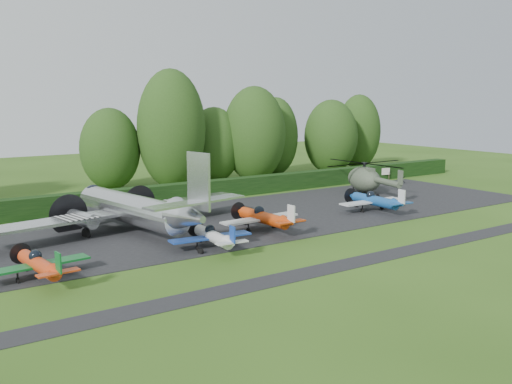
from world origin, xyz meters
TOP-DOWN VIEW (x-y plane):
  - ground at (0.00, 0.00)m, footprint 160.00×160.00m
  - apron at (0.00, 10.00)m, footprint 70.00×18.00m
  - taxiway_verge at (0.00, -6.00)m, footprint 70.00×2.00m
  - hedgerow at (0.00, 21.00)m, footprint 90.00×1.60m
  - transport_plane at (-7.78, 10.13)m, footprint 23.46×17.99m
  - light_plane_red at (-17.16, 2.03)m, footprint 6.47×6.80m
  - light_plane_white at (-4.85, 2.30)m, footprint 6.26×6.58m
  - light_plane_orange at (1.55, 5.01)m, footprint 7.24×7.61m
  - light_plane_blue at (15.09, 5.52)m, footprint 7.05×7.41m
  - helicopter at (21.92, 13.73)m, footprint 11.29×13.21m
  - sign_board at (31.52, 20.27)m, footprint 2.87×0.11m
  - tree_0 at (16.96, 29.02)m, footprint 8.24×8.24m
  - tree_1 at (23.07, 32.64)m, footprint 6.45×6.45m
  - tree_2 at (-1.10, 33.15)m, footprint 7.14×7.14m
  - tree_4 at (5.43, 29.89)m, footprint 8.27×8.27m
  - tree_7 at (30.59, 29.31)m, footprint 7.74×7.74m
  - tree_8 at (12.27, 31.41)m, footprint 7.02×7.02m
  - tree_9 at (38.11, 31.36)m, footprint 6.75×6.75m

SIDE VIEW (x-z plane):
  - ground at x=0.00m, z-range 0.00..0.00m
  - hedgerow at x=0.00m, z-range -1.00..1.00m
  - taxiway_verge at x=0.00m, z-range 0.00..0.00m
  - apron at x=0.00m, z-range 0.00..0.01m
  - light_plane_white at x=-4.85m, z-range -0.20..2.20m
  - light_plane_red at x=-17.16m, z-range -0.21..2.28m
  - sign_board at x=31.52m, z-range 0.28..1.90m
  - light_plane_blue at x=15.09m, z-range -0.23..2.48m
  - light_plane_orange at x=1.55m, z-range -0.23..2.55m
  - helicopter at x=21.92m, z-range 0.14..3.77m
  - transport_plane at x=-7.78m, z-range -1.66..5.85m
  - tree_8 at x=12.27m, z-range -0.01..9.80m
  - tree_2 at x=-1.10m, z-range -0.01..9.81m
  - tree_7 at x=30.59m, z-range -0.01..10.71m
  - tree_1 at x=23.07m, z-range -0.01..11.05m
  - tree_9 at x=38.11m, z-range -0.01..11.47m
  - tree_0 at x=16.96m, z-range -0.01..12.48m
  - tree_4 at x=5.43m, z-range -0.01..14.42m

